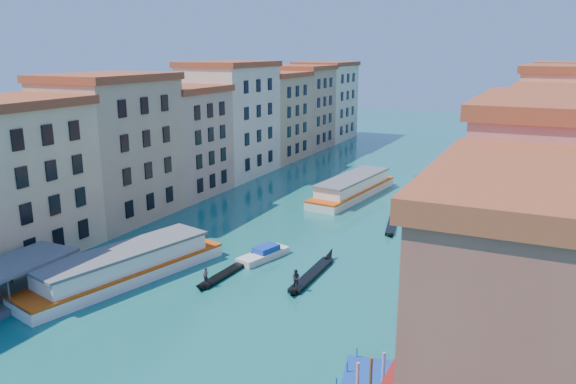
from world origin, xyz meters
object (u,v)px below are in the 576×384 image
object	(u,v)px
vaporetto_near	(125,266)
gondola_fore	(227,271)
gondola_right	(311,273)
vaporetto_far	(353,187)
blue_dock	(368,380)

from	to	relation	value
vaporetto_near	gondola_fore	world-z (taller)	vaporetto_near
vaporetto_near	gondola_right	world-z (taller)	vaporetto_near
vaporetto_near	vaporetto_far	bearing A→B (deg)	90.41
gondola_fore	gondola_right	xyz separation A→B (m)	(8.35, 3.05, 0.10)
gondola_right	blue_dock	world-z (taller)	gondola_right
vaporetto_far	gondola_fore	distance (m)	36.68
vaporetto_near	blue_dock	size ratio (longest dim) A/B	3.91
vaporetto_near	gondola_right	distance (m)	19.17
vaporetto_far	gondola_right	world-z (taller)	vaporetto_far
vaporetto_near	gondola_right	size ratio (longest dim) A/B	1.81
gondola_fore	gondola_right	size ratio (longest dim) A/B	0.90
vaporetto_near	vaporetto_far	size ratio (longest dim) A/B	1.01
vaporetto_near	blue_dock	distance (m)	29.08
blue_dock	gondola_right	bearing A→B (deg)	112.85
vaporetto_near	blue_dock	bearing A→B (deg)	-0.23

